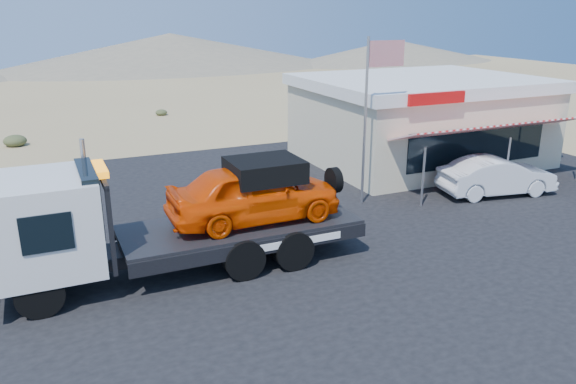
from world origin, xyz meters
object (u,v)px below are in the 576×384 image
white_sedan (497,176)px  flagpole (371,102)px  tow_truck (177,212)px  jerky_store (419,119)px

white_sedan → flagpole: size_ratio=0.74×
flagpole → tow_truck: bearing=-160.1°
white_sedan → flagpole: bearing=86.3°
tow_truck → white_sedan: tow_truck is taller
tow_truck → jerky_store: jerky_store is taller
flagpole → jerky_store: bearing=38.8°
tow_truck → jerky_store: size_ratio=0.92×
tow_truck → white_sedan: bearing=6.9°
white_sedan → flagpole: 6.01m
white_sedan → jerky_store: size_ratio=0.43×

